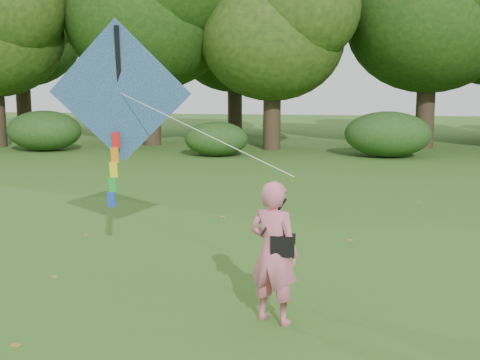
# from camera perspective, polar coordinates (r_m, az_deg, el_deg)

# --- Properties ---
(ground) EXTENTS (100.00, 100.00, 0.00)m
(ground) POSITION_cam_1_polar(r_m,az_deg,el_deg) (8.00, 1.57, -13.09)
(ground) COLOR #265114
(ground) RESTS_ON ground
(man_kite_flyer) EXTENTS (0.79, 0.67, 1.84)m
(man_kite_flyer) POSITION_cam_1_polar(r_m,az_deg,el_deg) (7.65, 3.21, -6.87)
(man_kite_flyer) COLOR #D6657E
(man_kite_flyer) RESTS_ON ground
(bystander_left) EXTENTS (1.09, 0.96, 1.87)m
(bystander_left) POSITION_cam_1_polar(r_m,az_deg,el_deg) (26.93, -11.06, 4.60)
(bystander_left) COLOR #262C33
(bystander_left) RESTS_ON ground
(crossbody_bag) EXTENTS (0.43, 0.20, 0.72)m
(crossbody_bag) POSITION_cam_1_polar(r_m,az_deg,el_deg) (7.57, 4.07, -6.09)
(crossbody_bag) COLOR black
(crossbody_bag) RESTS_ON ground
(flying_kite) EXTENTS (4.33, 2.81, 3.16)m
(flying_kite) POSITION_cam_1_polar(r_m,az_deg,el_deg) (10.36, -11.33, 7.87)
(flying_kite) COLOR #224496
(flying_kite) RESTS_ON ground
(tree_line) EXTENTS (54.70, 15.30, 9.48)m
(tree_line) POSITION_cam_1_polar(r_m,az_deg,el_deg) (30.33, 10.85, 13.94)
(tree_line) COLOR #3A2D1E
(tree_line) RESTS_ON ground
(shrub_band) EXTENTS (39.15, 3.22, 1.88)m
(shrub_band) POSITION_cam_1_polar(r_m,az_deg,el_deg) (25.09, 5.35, 4.22)
(shrub_band) COLOR #264919
(shrub_band) RESTS_ON ground
(fallen_leaves) EXTENTS (9.94, 12.47, 0.01)m
(fallen_leaves) POSITION_cam_1_polar(r_m,az_deg,el_deg) (12.24, 6.28, -5.17)
(fallen_leaves) COLOR olive
(fallen_leaves) RESTS_ON ground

